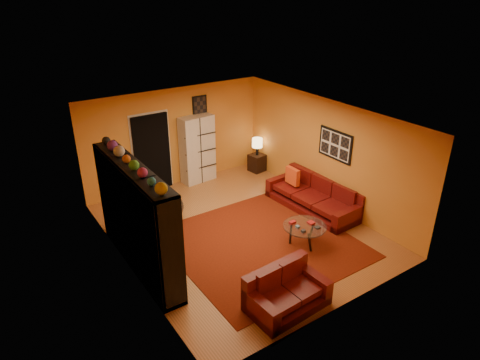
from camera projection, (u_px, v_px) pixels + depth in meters
floor at (239, 230)px, 9.51m from camera, size 6.00×6.00×0.00m
ceiling at (239, 117)px, 8.40m from camera, size 6.00×6.00×0.00m
wall_back at (175, 137)px, 11.21m from camera, size 6.00×0.00×6.00m
wall_front at (345, 244)px, 6.70m from camera, size 6.00×0.00×6.00m
wall_left at (123, 210)px, 7.69m from camera, size 0.00×6.00×6.00m
wall_right at (326, 153)px, 10.21m from camera, size 0.00×6.00×6.00m
rug at (261, 243)px, 9.03m from camera, size 3.60×3.60×0.01m
doorway at (152, 153)px, 10.94m from camera, size 0.95×0.10×2.04m
wall_art_right at (335, 145)px, 9.85m from camera, size 0.03×1.00×0.70m
wall_art_back at (200, 105)px, 11.25m from camera, size 0.42×0.03×0.52m
entertainment_unit at (137, 218)px, 7.91m from camera, size 0.45×3.00×2.10m
tv at (141, 222)px, 7.90m from camera, size 0.97×0.13×0.56m
sofa at (316, 197)px, 10.35m from camera, size 1.11×2.45×0.85m
loveseat at (284, 291)px, 7.22m from camera, size 1.40×0.88×0.85m
throw_pillow at (293, 176)px, 10.61m from camera, size 0.12×0.42×0.42m
coffee_table at (305, 228)px, 8.82m from camera, size 0.90×0.90×0.45m
storage_cabinet at (197, 149)px, 11.49m from camera, size 0.95×0.49×1.84m
bowl_chair at (167, 207)px, 9.76m from camera, size 0.78×0.78×0.63m
side_table at (257, 163)px, 12.36m from camera, size 0.46×0.46×0.50m
table_lamp at (257, 143)px, 12.10m from camera, size 0.30×0.30×0.49m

